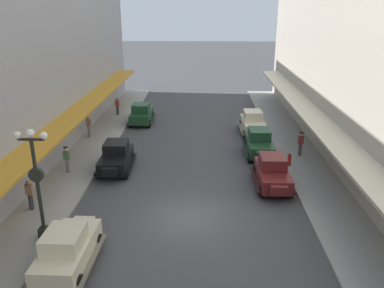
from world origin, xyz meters
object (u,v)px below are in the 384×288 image
at_px(parked_car_3, 116,156).
at_px(parked_car_4, 141,113).
at_px(pedestrian_1, 30,195).
at_px(pedestrian_3, 117,106).
at_px(lamp_post_with_clock, 37,180).
at_px(fire_hydrant, 289,159).
at_px(parked_car_1, 67,248).
at_px(parked_car_0, 253,122).
at_px(parked_car_2, 273,172).
at_px(pedestrian_2, 89,126).
at_px(pedestrian_0, 301,144).
at_px(parked_car_5, 259,142).
at_px(pedestrian_4, 67,159).

xyz_separation_m(parked_car_3, parked_car_4, (0.00, 10.53, 0.00)).
relative_size(pedestrian_1, pedestrian_3, 1.00).
distance_m(lamp_post_with_clock, pedestrian_1, 3.64).
xyz_separation_m(parked_car_4, fire_hydrant, (11.22, -9.76, -0.38)).
bearing_deg(parked_car_1, parked_car_3, 91.24).
bearing_deg(fire_hydrant, parked_car_0, 102.21).
relative_size(parked_car_2, pedestrian_2, 2.60).
xyz_separation_m(pedestrian_0, pedestrian_1, (-15.53, -8.16, -0.02)).
bearing_deg(parked_car_1, parked_car_2, 40.00).
bearing_deg(pedestrian_0, parked_car_4, 147.23).
height_order(parked_car_5, pedestrian_0, parked_car_5).
bearing_deg(pedestrian_0, pedestrian_4, -167.38).
relative_size(lamp_post_with_clock, pedestrian_1, 3.15).
bearing_deg(pedestrian_2, pedestrian_3, 82.32).
xyz_separation_m(parked_car_3, pedestrian_4, (-2.90, -0.80, 0.07)).
xyz_separation_m(parked_car_1, pedestrian_0, (12.10, 12.63, 0.07)).
relative_size(parked_car_5, pedestrian_1, 2.60).
relative_size(parked_car_0, pedestrian_4, 2.57).
bearing_deg(lamp_post_with_clock, pedestrian_1, 123.57).
bearing_deg(parked_car_2, parked_car_5, 91.14).
xyz_separation_m(parked_car_0, parked_car_2, (-0.01, -10.18, 0.00)).
xyz_separation_m(parked_car_1, fire_hydrant, (11.00, 10.80, -0.38)).
distance_m(parked_car_5, lamp_post_with_clock, 15.79).
distance_m(parked_car_0, parked_car_3, 12.56).
relative_size(parked_car_4, pedestrian_0, 2.56).
distance_m(parked_car_0, pedestrian_3, 13.17).
relative_size(parked_car_3, lamp_post_with_clock, 0.83).
bearing_deg(pedestrian_3, pedestrian_1, -91.76).
bearing_deg(parked_car_1, pedestrian_0, 46.24).
bearing_deg(pedestrian_3, parked_car_0, -21.06).
height_order(parked_car_2, pedestrian_0, parked_car_2).
distance_m(parked_car_5, fire_hydrant, 2.81).
relative_size(parked_car_1, parked_car_4, 1.00).
height_order(parked_car_3, pedestrian_2, parked_car_3).
distance_m(parked_car_0, pedestrian_4, 15.36).
xyz_separation_m(fire_hydrant, pedestrian_1, (-14.43, -6.33, 0.43)).
height_order(lamp_post_with_clock, fire_hydrant, lamp_post_with_clock).
bearing_deg(parked_car_3, lamp_post_with_clock, -100.73).
xyz_separation_m(parked_car_4, parked_car_5, (9.53, -7.54, 0.00)).
bearing_deg(parked_car_1, fire_hydrant, 44.48).
xyz_separation_m(parked_car_3, pedestrian_1, (-3.21, -5.56, 0.05)).
height_order(parked_car_0, parked_car_3, same).
bearing_deg(pedestrian_1, parked_car_4, 78.70).
xyz_separation_m(lamp_post_with_clock, pedestrian_4, (-1.37, 7.29, -1.97)).
bearing_deg(parked_car_0, parked_car_5, -91.27).
height_order(pedestrian_0, pedestrian_2, pedestrian_0).
bearing_deg(parked_car_3, parked_car_5, 17.40).
distance_m(parked_car_1, pedestrian_4, 9.74).
xyz_separation_m(parked_car_2, pedestrian_2, (-13.16, 8.39, 0.05)).
distance_m(parked_car_0, pedestrian_1, 18.72).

